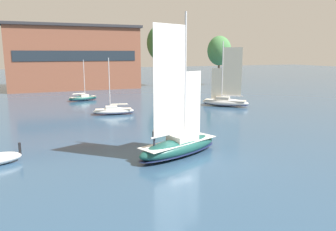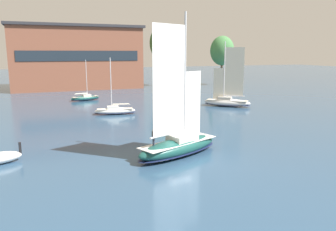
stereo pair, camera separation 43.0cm
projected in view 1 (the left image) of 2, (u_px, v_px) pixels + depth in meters
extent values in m
plane|color=#2D4C6B|center=(179.00, 155.00, 33.35)|extent=(400.00, 400.00, 0.00)
cube|color=brown|center=(74.00, 59.00, 95.40)|extent=(35.36, 17.48, 17.14)
cube|color=#1E2833|center=(77.00, 56.00, 87.21)|extent=(31.83, 0.10, 2.74)
cube|color=#2D2D33|center=(72.00, 27.00, 93.72)|extent=(36.56, 18.68, 0.70)
cylinder|color=brown|center=(219.00, 72.00, 104.82)|extent=(0.67, 0.67, 8.37)
ellipsoid|color=#477F47|center=(219.00, 51.00, 103.56)|extent=(7.53, 7.53, 9.21)
cylinder|color=brown|center=(162.00, 70.00, 101.04)|extent=(0.81, 0.81, 10.10)
ellipsoid|color=#3D7A3D|center=(162.00, 43.00, 99.51)|extent=(9.09, 9.09, 11.11)
ellipsoid|color=#194C47|center=(179.00, 147.00, 33.19)|extent=(10.53, 6.44, 1.73)
ellipsoid|color=#19234C|center=(179.00, 151.00, 33.28)|extent=(10.64, 6.50, 0.21)
cube|color=silver|center=(179.00, 142.00, 33.09)|extent=(9.22, 5.56, 0.06)
cube|color=beige|center=(183.00, 137.00, 33.37)|extent=(3.39, 2.92, 0.71)
cylinder|color=silver|center=(185.00, 78.00, 32.44)|extent=(0.20, 0.20, 12.75)
cylinder|color=silver|center=(169.00, 134.00, 31.89)|extent=(4.33, 1.87, 0.17)
cube|color=white|center=(170.00, 81.00, 31.03)|extent=(3.93, 1.60, 10.45)
cube|color=white|center=(193.00, 105.00, 33.81)|extent=(2.09, 0.86, 7.01)
cylinder|color=#232838|center=(154.00, 143.00, 31.17)|extent=(0.26, 0.26, 0.85)
cylinder|color=#262628|center=(154.00, 135.00, 31.03)|extent=(0.44, 0.44, 0.65)
sphere|color=tan|center=(154.00, 130.00, 30.94)|extent=(0.24, 0.24, 0.24)
ellipsoid|color=white|center=(114.00, 111.00, 55.22)|extent=(7.03, 2.99, 1.16)
ellipsoid|color=#19234C|center=(114.00, 113.00, 55.28)|extent=(7.10, 3.02, 0.14)
cube|color=beige|center=(113.00, 109.00, 55.15)|extent=(6.17, 2.56, 0.06)
cube|color=silver|center=(111.00, 107.00, 55.03)|extent=(2.10, 1.63, 0.48)
cylinder|color=silver|center=(109.00, 84.00, 54.22)|extent=(0.14, 0.14, 8.51)
cylinder|color=silver|center=(119.00, 105.00, 55.23)|extent=(3.04, 0.61, 0.12)
cylinder|color=silver|center=(119.00, 104.00, 55.21)|extent=(2.75, 0.63, 0.19)
ellipsoid|color=#194C47|center=(83.00, 98.00, 71.05)|extent=(6.55, 3.23, 1.07)
ellipsoid|color=#19234C|center=(83.00, 100.00, 71.11)|extent=(6.62, 3.26, 0.13)
cube|color=beige|center=(83.00, 97.00, 70.99)|extent=(5.75, 2.77, 0.06)
cube|color=beige|center=(84.00, 95.00, 71.13)|extent=(2.01, 1.62, 0.44)
cylinder|color=silver|center=(84.00, 78.00, 70.53)|extent=(0.13, 0.13, 7.89)
cylinder|color=silver|center=(79.00, 94.00, 70.34)|extent=(2.78, 0.78, 0.11)
cylinder|color=silver|center=(79.00, 94.00, 70.33)|extent=(2.52, 0.78, 0.17)
ellipsoid|color=silver|center=(225.00, 102.00, 63.56)|extent=(8.35, 7.75, 1.51)
ellipsoid|color=#19234C|center=(225.00, 105.00, 63.63)|extent=(8.43, 7.82, 0.18)
cube|color=#BCB7A8|center=(225.00, 100.00, 63.47)|extent=(7.28, 6.74, 0.06)
cube|color=beige|center=(223.00, 98.00, 63.55)|extent=(3.03, 2.96, 0.62)
cylinder|color=silver|center=(222.00, 71.00, 62.64)|extent=(0.18, 0.18, 11.14)
cylinder|color=silver|center=(232.00, 96.00, 62.88)|extent=(3.12, 2.75, 0.15)
cube|color=silver|center=(232.00, 72.00, 62.07)|extent=(2.79, 2.45, 9.13)
cube|color=silver|center=(216.00, 84.00, 63.47)|extent=(1.49, 1.31, 6.13)
cube|color=black|center=(20.00, 149.00, 31.50)|extent=(0.26, 0.28, 1.21)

